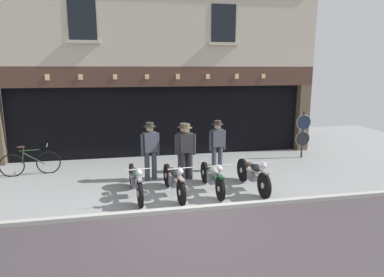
% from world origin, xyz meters
% --- Properties ---
extents(ground, '(23.68, 22.00, 0.18)m').
position_xyz_m(ground, '(0.00, -0.98, -0.04)').
color(ground, gray).
extents(shop_facade, '(11.98, 4.42, 6.48)m').
position_xyz_m(shop_facade, '(-0.00, 7.00, 1.74)').
color(shop_facade, black).
rests_on(shop_facade, ground).
extents(motorcycle_left, '(0.62, 2.11, 0.94)m').
position_xyz_m(motorcycle_left, '(-1.14, 1.24, 0.44)').
color(motorcycle_left, black).
rests_on(motorcycle_left, ground).
extents(motorcycle_center_left, '(0.62, 2.03, 0.92)m').
position_xyz_m(motorcycle_center_left, '(-0.17, 1.15, 0.42)').
color(motorcycle_center_left, black).
rests_on(motorcycle_center_left, ground).
extents(motorcycle_center, '(0.62, 2.01, 0.90)m').
position_xyz_m(motorcycle_center, '(0.88, 1.24, 0.41)').
color(motorcycle_center, black).
rests_on(motorcycle_center, ground).
extents(motorcycle_center_right, '(0.62, 2.05, 0.93)m').
position_xyz_m(motorcycle_center_right, '(2.00, 1.16, 0.43)').
color(motorcycle_center_right, black).
rests_on(motorcycle_center_right, ground).
extents(salesman_left, '(0.55, 0.36, 1.72)m').
position_xyz_m(salesman_left, '(-0.66, 2.55, 0.96)').
color(salesman_left, '#3D424C').
rests_on(salesman_left, ground).
extents(shopkeeper_center, '(0.56, 0.34, 1.67)m').
position_xyz_m(shopkeeper_center, '(0.39, 2.36, 0.93)').
color(shopkeeper_center, '#2D2D33').
rests_on(shopkeeper_center, ground).
extents(salesman_right, '(0.55, 0.36, 1.63)m').
position_xyz_m(salesman_right, '(1.51, 3.03, 0.91)').
color(salesman_right, '#3D424C').
rests_on(salesman_right, ground).
extents(assistant_far_right, '(0.55, 0.35, 1.67)m').
position_xyz_m(assistant_far_right, '(0.32, 2.46, 0.93)').
color(assistant_far_right, '#2D2D33').
rests_on(assistant_far_right, ground).
extents(tyre_sign_pole, '(0.55, 0.07, 1.71)m').
position_xyz_m(tyre_sign_pole, '(5.01, 3.99, 1.00)').
color(tyre_sign_pole, '#232328').
rests_on(tyre_sign_pole, ground).
extents(advert_board_near, '(0.82, 0.03, 1.10)m').
position_xyz_m(advert_board_near, '(-1.97, 5.40, 1.60)').
color(advert_board_near, beige).
extents(advert_board_far, '(0.66, 0.03, 0.89)m').
position_xyz_m(advert_board_far, '(-3.06, 5.40, 1.53)').
color(advert_board_far, silver).
extents(leaning_bicycle, '(1.74, 0.50, 0.95)m').
position_xyz_m(leaning_bicycle, '(-4.26, 3.73, 0.38)').
color(leaning_bicycle, black).
rests_on(leaning_bicycle, ground).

